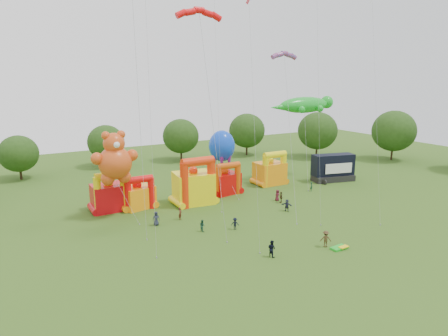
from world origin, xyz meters
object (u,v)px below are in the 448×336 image
bouncy_castle_0 (109,195)px  teddy_bear_kite (118,170)px  gecko_kite (306,139)px  octopus_kite (224,155)px  spectator_0 (156,219)px  stage_trailer (333,168)px  bouncy_castle_2 (194,186)px  spectator_4 (281,197)px

bouncy_castle_0 → teddy_bear_kite: size_ratio=0.50×
gecko_kite → octopus_kite: (-15.16, 3.26, -2.03)m
octopus_kite → spectator_0: bearing=-146.9°
stage_trailer → octopus_kite: (-20.64, 4.84, 3.58)m
bouncy_castle_2 → spectator_0: size_ratio=3.95×
octopus_kite → spectator_4: octopus_kite is taller
bouncy_castle_2 → octopus_kite: octopus_kite is taller
stage_trailer → spectator_4: bearing=-160.2°
bouncy_castle_2 → stage_trailer: size_ratio=0.91×
teddy_bear_kite → bouncy_castle_0: bearing=98.2°
spectator_0 → spectator_4: bearing=9.7°
bouncy_castle_2 → stage_trailer: (28.27, -0.38, -0.40)m
bouncy_castle_2 → gecko_kite: size_ratio=0.48×
spectator_0 → gecko_kite: bearing=23.7°
gecko_kite → spectator_4: (-11.03, -7.52, -7.15)m
stage_trailer → bouncy_castle_2: bearing=179.2°
stage_trailer → teddy_bear_kite: 40.12m
octopus_kite → bouncy_castle_0: bearing=-175.9°
stage_trailer → teddy_bear_kite: (-39.88, -0.29, 4.32)m
octopus_kite → spectator_4: 12.63m
bouncy_castle_0 → bouncy_castle_2: size_ratio=0.80×
bouncy_castle_0 → stage_trailer: size_ratio=0.73×
bouncy_castle_2 → octopus_kite: size_ratio=0.73×
octopus_kite → spectator_4: bearing=-69.1°
bouncy_castle_0 → teddy_bear_kite: (0.54, -3.70, 4.45)m
bouncy_castle_0 → stage_trailer: (40.42, -3.42, 0.13)m
bouncy_castle_2 → teddy_bear_kite: (-11.61, -0.67, 3.92)m
bouncy_castle_2 → spectator_4: bearing=-28.3°
gecko_kite → spectator_0: size_ratio=8.20×
teddy_bear_kite → gecko_kite: gecko_kite is taller
bouncy_castle_2 → spectator_0: 10.45m
spectator_4 → teddy_bear_kite: bearing=-72.7°
teddy_bear_kite → spectator_0: (3.24, -5.29, -5.80)m
bouncy_castle_2 → gecko_kite: (22.79, 1.20, 5.21)m
bouncy_castle_2 → stage_trailer: bearing=-0.8°
bouncy_castle_0 → spectator_4: bouncy_castle_0 is taller
bouncy_castle_0 → bouncy_castle_2: bouncy_castle_2 is taller
bouncy_castle_2 → spectator_0: bouncy_castle_2 is taller
bouncy_castle_0 → octopus_kite: size_ratio=0.59×
bouncy_castle_0 → spectator_4: 25.70m
octopus_kite → teddy_bear_kite: bearing=-165.1°
bouncy_castle_0 → spectator_0: size_ratio=3.18×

